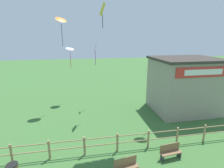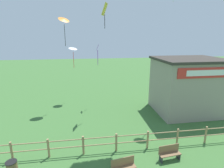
# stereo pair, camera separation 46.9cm
# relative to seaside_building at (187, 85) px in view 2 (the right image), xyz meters

# --- Properties ---
(wooden_fence) EXTENTS (17.73, 0.14, 1.30)m
(wooden_fence) POSITION_rel_seaside_building_xyz_m (-8.22, -5.57, -2.05)
(wooden_fence) COLOR #9E7F56
(wooden_fence) RESTS_ON ground_plane
(seaside_building) EXTENTS (6.41, 5.35, 5.53)m
(seaside_building) POSITION_rel_seaside_building_xyz_m (0.00, 0.00, 0.00)
(seaside_building) COLOR gray
(seaside_building) RESTS_ON ground_plane
(park_bench_near_fence) EXTENTS (1.45, 0.66, 0.97)m
(park_bench_near_fence) POSITION_rel_seaside_building_xyz_m (-8.18, -7.67, -2.29)
(park_bench_near_fence) COLOR brown
(park_bench_near_fence) RESTS_ON ground_plane
(park_bench_by_building) EXTENTS (1.44, 0.55, 0.97)m
(park_bench_by_building) POSITION_rel_seaside_building_xyz_m (-5.06, -6.91, -2.29)
(park_bench_by_building) COLOR brown
(park_bench_by_building) RESTS_ON ground_plane
(trash_bin) EXTENTS (0.61, 0.61, 0.84)m
(trash_bin) POSITION_rel_seaside_building_xyz_m (-14.35, -6.83, -2.36)
(trash_bin) COLOR brown
(trash_bin) RESTS_ON ground_plane
(kite_orange_delta) EXTENTS (1.53, 1.50, 2.98)m
(kite_orange_delta) POSITION_rel_seaside_building_xyz_m (-12.12, 3.52, 6.38)
(kite_orange_delta) COLOR orange
(kite_purple_streamer) EXTENTS (0.37, 0.54, 2.24)m
(kite_purple_streamer) POSITION_rel_seaside_building_xyz_m (-8.77, 3.44, 3.26)
(kite_purple_streamer) COLOR purple
(kite_white_delta) EXTENTS (1.40, 1.40, 2.49)m
(kite_white_delta) POSITION_rel_seaside_building_xyz_m (-11.51, 5.39, 3.37)
(kite_white_delta) COLOR white
(kite_yellow_diamond) EXTENTS (0.71, 0.94, 2.26)m
(kite_yellow_diamond) POSITION_rel_seaside_building_xyz_m (-8.16, 1.61, 7.08)
(kite_yellow_diamond) COLOR yellow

